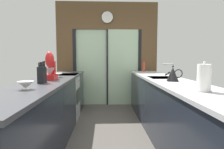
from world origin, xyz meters
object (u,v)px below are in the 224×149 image
at_px(kettle, 173,74).
at_px(soap_bottle_far, 144,67).
at_px(mixing_bowl_mid, 26,85).
at_px(mixing_bowl_far, 56,75).
at_px(paper_towel_roll, 204,78).
at_px(stand_mixer, 50,69).
at_px(oven_range, 64,97).
at_px(knife_block, 42,75).

bearing_deg(kettle, soap_bottle_far, 90.07).
relative_size(mixing_bowl_mid, mixing_bowl_far, 0.78).
bearing_deg(paper_towel_roll, mixing_bowl_mid, 174.05).
distance_m(mixing_bowl_far, stand_mixer, 0.36).
relative_size(kettle, soap_bottle_far, 0.90).
distance_m(mixing_bowl_mid, stand_mixer, 0.89).
bearing_deg(oven_range, kettle, -34.24).
bearing_deg(paper_towel_roll, soap_bottle_far, 90.00).
bearing_deg(oven_range, mixing_bowl_far, -88.36).
relative_size(mixing_bowl_mid, stand_mixer, 0.39).
distance_m(knife_block, paper_towel_roll, 1.91).
bearing_deg(oven_range, soap_bottle_far, 21.64).
xyz_separation_m(mixing_bowl_mid, knife_block, (0.00, 0.51, 0.07)).
distance_m(mixing_bowl_far, kettle, 1.88).
relative_size(mixing_bowl_far, kettle, 0.82).
height_order(oven_range, kettle, kettle).
bearing_deg(kettle, paper_towel_roll, -90.16).
height_order(mixing_bowl_far, stand_mixer, stand_mixer).
bearing_deg(mixing_bowl_mid, kettle, 19.83).
bearing_deg(knife_block, oven_range, 90.78).
relative_size(soap_bottle_far, paper_towel_roll, 0.97).
bearing_deg(paper_towel_roll, stand_mixer, 149.02).
distance_m(mixing_bowl_mid, paper_towel_roll, 1.79).
relative_size(stand_mixer, paper_towel_roll, 1.42).
bearing_deg(mixing_bowl_far, mixing_bowl_mid, -90.00).
bearing_deg(mixing_bowl_mid, soap_bottle_far, 55.42).
height_order(mixing_bowl_mid, stand_mixer, stand_mixer).
bearing_deg(knife_block, soap_bottle_far, 49.33).
distance_m(mixing_bowl_mid, soap_bottle_far, 3.14).
xyz_separation_m(oven_range, paper_towel_roll, (1.80, -2.05, 0.60)).
distance_m(stand_mixer, paper_towel_roll, 2.08).
relative_size(knife_block, soap_bottle_far, 1.01).
relative_size(mixing_bowl_far, paper_towel_roll, 0.72).
bearing_deg(mixing_bowl_mid, knife_block, 89.99).
height_order(oven_range, mixing_bowl_far, mixing_bowl_far).
height_order(mixing_bowl_mid, kettle, kettle).
xyz_separation_m(oven_range, mixing_bowl_mid, (0.02, -1.87, 0.51)).
bearing_deg(kettle, stand_mixer, 172.31).
distance_m(oven_range, kettle, 2.25).
height_order(mixing_bowl_mid, paper_towel_roll, paper_towel_roll).
bearing_deg(mixing_bowl_far, paper_towel_roll, -38.36).
height_order(oven_range, soap_bottle_far, soap_bottle_far).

